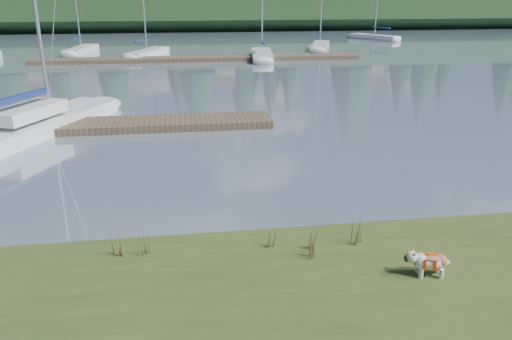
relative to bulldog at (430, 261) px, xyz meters
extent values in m
plane|color=gray|center=(-4.65, 33.78, -0.64)|extent=(200.00, 200.00, 0.00)
cube|color=black|center=(-4.65, 76.78, 1.86)|extent=(200.00, 20.00, 5.00)
cylinder|color=silver|center=(-0.17, -0.06, -0.20)|extent=(0.09, 0.09, 0.18)
cylinder|color=silver|center=(-0.14, 0.12, -0.20)|extent=(0.09, 0.09, 0.18)
cylinder|color=silver|center=(0.18, -0.13, -0.20)|extent=(0.09, 0.09, 0.18)
cylinder|color=silver|center=(0.22, 0.05, -0.20)|extent=(0.09, 0.09, 0.18)
ellipsoid|color=silver|center=(0.03, -0.01, -0.02)|extent=(0.63, 0.40, 0.28)
ellipsoid|color=#9A603A|center=(0.03, -0.01, 0.07)|extent=(0.46, 0.35, 0.10)
ellipsoid|color=silver|center=(-0.32, 0.06, 0.07)|extent=(0.24, 0.25, 0.21)
cube|color=black|center=(-0.41, 0.08, 0.04)|extent=(0.08, 0.11, 0.08)
cube|color=silver|center=(-9.76, 12.51, -0.42)|extent=(5.23, 8.47, 0.70)
ellipsoid|color=silver|center=(-8.02, 16.35, -0.42)|extent=(2.62, 2.85, 0.70)
cube|color=navy|center=(-10.28, 11.38, 0.91)|extent=(1.76, 3.57, 0.20)
cube|color=silver|center=(-9.96, 12.07, 0.31)|extent=(2.49, 3.35, 0.45)
cube|color=#4C3D2C|center=(-8.65, 12.78, -0.49)|extent=(16.00, 2.00, 0.30)
cube|color=#4C3D2C|center=(-2.65, 33.78, -0.49)|extent=(26.00, 2.20, 0.30)
cube|color=silver|center=(-13.00, 40.56, -0.42)|extent=(2.26, 6.23, 0.70)
ellipsoid|color=silver|center=(-12.55, 43.57, -0.42)|extent=(1.56, 1.84, 0.70)
cube|color=navy|center=(-13.12, 39.73, 0.76)|extent=(0.55, 2.43, 0.20)
cube|color=silver|center=(-6.98, 37.06, -0.42)|extent=(3.73, 6.40, 0.70)
ellipsoid|color=silver|center=(-5.79, 39.99, -0.42)|extent=(1.93, 2.12, 0.70)
cube|color=navy|center=(-7.31, 36.26, 0.76)|extent=(1.14, 2.41, 0.20)
cube|color=silver|center=(2.53, 34.32, -0.42)|extent=(2.50, 7.24, 0.70)
ellipsoid|color=silver|center=(2.98, 37.84, -0.42)|extent=(1.78, 2.11, 0.70)
cube|color=navy|center=(2.40, 33.36, 0.76)|extent=(0.56, 2.82, 0.20)
cube|color=silver|center=(9.26, 40.81, -0.42)|extent=(3.48, 6.42, 0.70)
ellipsoid|color=silver|center=(10.33, 43.77, -0.42)|extent=(1.88, 2.08, 0.70)
cube|color=navy|center=(8.97, 40.00, 0.76)|extent=(1.04, 2.43, 0.20)
cube|color=silver|center=(18.32, 49.91, -0.42)|extent=(4.39, 6.22, 0.70)
ellipsoid|color=silver|center=(16.76, 52.66, -0.42)|extent=(2.06, 2.19, 0.70)
cube|color=navy|center=(18.75, 49.16, 0.76)|extent=(1.42, 2.29, 0.20)
cone|color=#475B23|center=(-5.12, 1.56, -0.01)|extent=(0.03, 0.03, 0.56)
cone|color=brown|center=(-5.01, 1.49, -0.07)|extent=(0.03, 0.03, 0.45)
cone|color=#475B23|center=(-5.06, 1.59, 0.01)|extent=(0.03, 0.03, 0.61)
cone|color=brown|center=(-4.98, 1.53, -0.10)|extent=(0.03, 0.03, 0.39)
cone|color=#475B23|center=(-5.10, 1.48, -0.04)|extent=(0.03, 0.03, 0.50)
cone|color=#475B23|center=(-2.64, 1.52, -0.10)|extent=(0.03, 0.03, 0.39)
cone|color=brown|center=(-2.53, 1.45, -0.14)|extent=(0.03, 0.03, 0.31)
cone|color=#475B23|center=(-2.58, 1.55, -0.08)|extent=(0.03, 0.03, 0.43)
cone|color=brown|center=(-2.50, 1.49, -0.16)|extent=(0.03, 0.03, 0.28)
cone|color=#475B23|center=(-2.62, 1.44, -0.12)|extent=(0.03, 0.03, 0.35)
cone|color=#475B23|center=(-1.97, 0.96, 0.01)|extent=(0.03, 0.03, 0.61)
cone|color=brown|center=(-1.86, 0.89, -0.05)|extent=(0.03, 0.03, 0.49)
cone|color=#475B23|center=(-1.91, 0.99, 0.05)|extent=(0.03, 0.03, 0.68)
cone|color=brown|center=(-1.83, 0.93, -0.08)|extent=(0.03, 0.03, 0.43)
cone|color=#475B23|center=(-1.95, 0.88, -0.02)|extent=(0.03, 0.03, 0.55)
cone|color=#475B23|center=(-5.67, 1.55, -0.04)|extent=(0.03, 0.03, 0.51)
cone|color=brown|center=(-5.56, 1.48, -0.09)|extent=(0.03, 0.03, 0.41)
cone|color=#475B23|center=(-5.61, 1.58, -0.01)|extent=(0.03, 0.03, 0.56)
cone|color=brown|center=(-5.53, 1.52, -0.11)|extent=(0.03, 0.03, 0.36)
cone|color=#475B23|center=(-5.65, 1.47, -0.06)|extent=(0.03, 0.03, 0.46)
cone|color=#475B23|center=(-1.87, 1.27, -0.09)|extent=(0.03, 0.03, 0.40)
cone|color=brown|center=(-1.76, 1.20, -0.13)|extent=(0.03, 0.03, 0.32)
cone|color=#475B23|center=(-1.81, 1.30, -0.07)|extent=(0.03, 0.03, 0.44)
cone|color=brown|center=(-1.73, 1.24, -0.15)|extent=(0.03, 0.03, 0.28)
cone|color=#475B23|center=(-1.85, 1.19, -0.11)|extent=(0.03, 0.03, 0.36)
cone|color=#475B23|center=(-0.91, 1.38, 0.02)|extent=(0.03, 0.03, 0.63)
cone|color=brown|center=(-0.80, 1.31, -0.04)|extent=(0.03, 0.03, 0.51)
cone|color=#475B23|center=(-0.85, 1.41, 0.06)|extent=(0.03, 0.03, 0.70)
cone|color=brown|center=(-0.77, 1.35, -0.07)|extent=(0.03, 0.03, 0.44)
cone|color=#475B23|center=(-0.89, 1.30, -0.01)|extent=(0.03, 0.03, 0.57)
cube|color=#33281C|center=(-4.65, 2.18, -0.57)|extent=(60.00, 0.50, 0.14)
camera|label=1|loc=(-4.22, -7.26, 4.49)|focal=35.00mm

